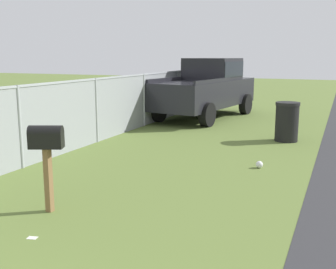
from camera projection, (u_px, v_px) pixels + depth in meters
mailbox at (46, 144)px, 5.73m from camera, size 0.36×0.50×1.25m
pickup_truck at (207, 86)px, 14.69m from camera, size 5.21×2.63×2.09m
trash_bin at (287, 122)px, 10.65m from camera, size 0.61×0.61×1.01m
fence_section at (123, 102)px, 11.68m from camera, size 19.02×0.07×1.64m
litter_wrapper_near_hydrant at (32, 238)px, 5.04m from camera, size 0.11×0.14×0.01m
litter_bag_by_mailbox at (259, 165)px, 8.16m from camera, size 0.14×0.14×0.14m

